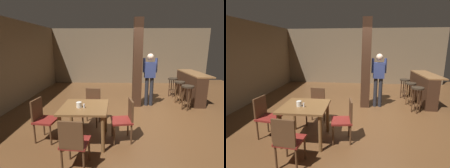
# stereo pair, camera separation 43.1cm
# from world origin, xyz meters

# --- Properties ---
(ground_plane) EXTENTS (10.80, 10.80, 0.00)m
(ground_plane) POSITION_xyz_m (0.00, 0.00, 0.00)
(ground_plane) COLOR brown
(wall_back) EXTENTS (8.00, 0.10, 2.80)m
(wall_back) POSITION_xyz_m (0.00, 4.50, 1.40)
(wall_back) COLOR #756047
(wall_back) RESTS_ON ground_plane
(wall_left) EXTENTS (0.10, 9.00, 2.80)m
(wall_left) POSITION_xyz_m (-4.00, 0.00, 1.40)
(wall_left) COLOR #756047
(wall_left) RESTS_ON ground_plane
(pillar) EXTENTS (0.28, 0.28, 2.80)m
(pillar) POSITION_xyz_m (-0.00, 0.90, 1.40)
(pillar) COLOR #382114
(pillar) RESTS_ON ground_plane
(dining_table) EXTENTS (0.94, 0.94, 0.77)m
(dining_table) POSITION_xyz_m (-1.31, -1.34, 0.64)
(dining_table) COLOR brown
(dining_table) RESTS_ON ground_plane
(chair_south) EXTENTS (0.45, 0.45, 0.89)m
(chair_south) POSITION_xyz_m (-1.33, -2.24, 0.51)
(chair_south) COLOR maroon
(chair_south) RESTS_ON ground_plane
(chair_north) EXTENTS (0.47, 0.47, 0.89)m
(chair_north) POSITION_xyz_m (-1.28, -0.49, 0.51)
(chair_north) COLOR maroon
(chair_north) RESTS_ON ground_plane
(chair_west) EXTENTS (0.47, 0.47, 0.89)m
(chair_west) POSITION_xyz_m (-2.21, -1.32, 0.51)
(chair_west) COLOR maroon
(chair_west) RESTS_ON ground_plane
(chair_east) EXTENTS (0.47, 0.47, 0.89)m
(chair_east) POSITION_xyz_m (-0.48, -1.30, 0.51)
(chair_east) COLOR maroon
(chair_east) RESTS_ON ground_plane
(napkin_cup) EXTENTS (0.10, 0.10, 0.11)m
(napkin_cup) POSITION_xyz_m (-1.41, -1.42, 0.83)
(napkin_cup) COLOR silver
(napkin_cup) RESTS_ON dining_table
(salt_shaker) EXTENTS (0.03, 0.03, 0.08)m
(salt_shaker) POSITION_xyz_m (-1.30, -1.45, 0.81)
(salt_shaker) COLOR silver
(salt_shaker) RESTS_ON dining_table
(standing_person) EXTENTS (0.47, 0.21, 1.72)m
(standing_person) POSITION_xyz_m (0.41, 0.93, 1.00)
(standing_person) COLOR navy
(standing_person) RESTS_ON ground_plane
(bar_counter) EXTENTS (0.56, 1.84, 1.02)m
(bar_counter) POSITION_xyz_m (2.01, 1.56, 0.52)
(bar_counter) COLOR brown
(bar_counter) RESTS_ON ground_plane
(bar_stool_near) EXTENTS (0.36, 0.36, 0.78)m
(bar_stool_near) POSITION_xyz_m (1.50, 0.53, 0.59)
(bar_stool_near) COLOR #2D2319
(bar_stool_near) RESTS_ON ground_plane
(bar_stool_mid) EXTENTS (0.34, 0.34, 0.77)m
(bar_stool_mid) POSITION_xyz_m (1.50, 1.19, 0.57)
(bar_stool_mid) COLOR #2D2319
(bar_stool_mid) RESTS_ON ground_plane
(bar_stool_far) EXTENTS (0.36, 0.36, 0.73)m
(bar_stool_far) POSITION_xyz_m (1.51, 1.99, 0.56)
(bar_stool_far) COLOR #2D2319
(bar_stool_far) RESTS_ON ground_plane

